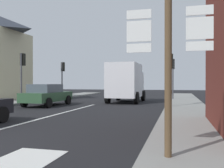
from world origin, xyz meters
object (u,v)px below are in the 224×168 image
(traffic_light_near_right, at_px, (171,68))
(traffic_light_far_right, at_px, (173,70))
(traffic_light_near_left, at_px, (22,67))
(route_sign_post, at_px, (168,66))
(traffic_light_far_left, at_px, (63,72))
(sedan_far, at_px, (47,95))
(delivery_truck, at_px, (126,82))

(traffic_light_near_right, relative_size, traffic_light_far_right, 0.91)
(traffic_light_far_right, relative_size, traffic_light_near_left, 0.99)
(route_sign_post, height_order, traffic_light_near_right, traffic_light_near_right)
(traffic_light_far_left, relative_size, traffic_light_far_right, 0.98)
(sedan_far, height_order, delivery_truck, delivery_truck)
(route_sign_post, relative_size, traffic_light_far_left, 0.89)
(route_sign_post, bearing_deg, traffic_light_far_left, 120.75)
(sedan_far, relative_size, traffic_light_near_left, 1.14)
(sedan_far, bearing_deg, traffic_light_far_left, 107.90)
(delivery_truck, height_order, traffic_light_far_left, traffic_light_far_left)
(route_sign_post, xyz_separation_m, traffic_light_near_left, (-10.98, 11.61, 0.85))
(delivery_truck, relative_size, route_sign_post, 1.57)
(traffic_light_far_left, relative_size, traffic_light_near_left, 0.96)
(traffic_light_far_left, bearing_deg, delivery_truck, -25.88)
(sedan_far, height_order, traffic_light_far_left, traffic_light_far_left)
(sedan_far, relative_size, route_sign_post, 1.33)
(sedan_far, height_order, route_sign_post, route_sign_post)
(route_sign_post, distance_m, traffic_light_near_right, 11.14)
(sedan_far, bearing_deg, traffic_light_far_right, 43.40)
(traffic_light_far_left, bearing_deg, sedan_far, -72.10)
(delivery_truck, bearing_deg, traffic_light_far_left, 154.12)
(delivery_truck, xyz_separation_m, traffic_light_near_right, (3.57, -3.87, 0.83))
(sedan_far, relative_size, traffic_light_far_left, 1.18)
(delivery_truck, height_order, traffic_light_near_left, traffic_light_near_left)
(sedan_far, distance_m, delivery_truck, 6.39)
(delivery_truck, bearing_deg, traffic_light_far_right, 43.78)
(traffic_light_near_right, distance_m, traffic_light_far_left, 12.98)
(sedan_far, height_order, traffic_light_near_left, traffic_light_near_left)
(traffic_light_far_left, bearing_deg, route_sign_post, -59.25)
(sedan_far, height_order, traffic_light_far_right, traffic_light_far_right)
(traffic_light_near_right, bearing_deg, delivery_truck, 132.72)
(delivery_truck, relative_size, traffic_light_far_left, 1.40)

